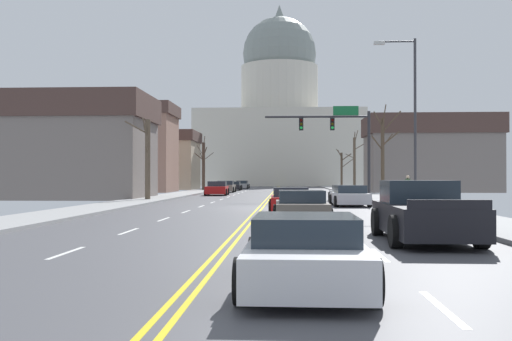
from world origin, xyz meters
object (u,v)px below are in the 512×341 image
sedan_near_01 (350,196)px  sedan_oncoming_02 (233,186)px  signal_gantry (339,133)px  pedestrian_00 (408,187)px  sedan_oncoming_01 (226,187)px  sedan_oncoming_03 (242,185)px  sedan_oncoming_00 (217,189)px  street_lamp_right (410,109)px  pickup_truck_near_04 (423,214)px  sedan_near_00 (344,194)px  sedan_near_05 (305,253)px  sedan_near_03 (301,208)px  sedan_near_02 (290,201)px

sedan_near_01 → sedan_oncoming_02: 40.34m
signal_gantry → sedan_oncoming_02: bearing=110.1°
signal_gantry → pedestrian_00: bearing=-59.3°
sedan_oncoming_01 → sedan_oncoming_03: (0.27, 20.03, -0.05)m
pedestrian_00 → sedan_oncoming_00: bearing=131.3°
street_lamp_right → pickup_truck_near_04: street_lamp_right is taller
sedan_near_00 → sedan_near_01: size_ratio=0.98×
sedan_near_01 → sedan_oncoming_00: (-10.18, 19.43, 0.03)m
sedan_near_05 → sedan_oncoming_01: size_ratio=0.93×
sedan_oncoming_02 → sedan_oncoming_03: (0.28, 10.71, 0.02)m
sedan_near_03 → sedan_oncoming_02: size_ratio=0.98×
sedan_near_02 → sedan_oncoming_01: sedan_oncoming_01 is taller
sedan_near_02 → sedan_near_03: (0.36, -5.83, 0.01)m
sedan_near_00 → sedan_oncoming_01: bearing=114.2°
pickup_truck_near_04 → sedan_oncoming_00: pickup_truck_near_04 is taller
pedestrian_00 → signal_gantry: bearing=120.7°
sedan_near_05 → sedan_oncoming_01: bearing=97.3°
signal_gantry → sedan_oncoming_02: (-10.72, 29.36, -4.51)m
sedan_near_00 → sedan_oncoming_00: (-10.41, 13.50, 0.06)m
pickup_truck_near_04 → sedan_oncoming_02: size_ratio=1.19×
sedan_near_02 → sedan_oncoming_02: sedan_near_02 is taller
sedan_near_02 → sedan_oncoming_03: bearing=96.7°
street_lamp_right → sedan_oncoming_01: street_lamp_right is taller
sedan_near_00 → sedan_near_02: bearing=-105.9°
sedan_near_02 → sedan_near_05: sedan_near_02 is taller
sedan_near_00 → sedan_oncoming_01: size_ratio=0.92×
pickup_truck_near_04 → sedan_oncoming_03: size_ratio=1.22×
sedan_near_02 → sedan_oncoming_03: size_ratio=1.02×
sedan_near_02 → sedan_oncoming_02: (-6.95, 46.20, -0.04)m
signal_gantry → sedan_oncoming_03: (-10.43, 40.07, -4.49)m
sedan_near_03 → sedan_oncoming_00: (-7.02, 32.50, 0.02)m
sedan_oncoming_00 → pedestrian_00: bearing=-48.7°
sedan_near_02 → pedestrian_00: pedestrian_00 is taller
signal_gantry → street_lamp_right: bearing=-79.0°
sedan_oncoming_00 → sedan_oncoming_03: size_ratio=1.05×
sedan_near_03 → sedan_oncoming_02: bearing=98.0°
sedan_oncoming_01 → sedan_oncoming_02: bearing=90.1°
street_lamp_right → sedan_near_01: street_lamp_right is taller
sedan_oncoming_03 → sedan_near_01: bearing=-78.4°
sedan_near_01 → sedan_near_03: size_ratio=1.01×
signal_gantry → sedan_oncoming_03: bearing=104.6°
pickup_truck_near_04 → sedan_near_05: 7.58m
sedan_near_00 → pickup_truck_near_04: (-0.27, -24.66, 0.19)m
sedan_oncoming_01 → sedan_oncoming_03: 20.03m
pickup_truck_near_04 → sedan_near_01: bearing=89.9°
sedan_near_03 → sedan_oncoming_03: 63.13m
pedestrian_00 → sedan_near_01: bearing=-141.3°
sedan_oncoming_00 → sedan_near_05: bearing=-81.4°
signal_gantry → sedan_near_02: signal_gantry is taller
signal_gantry → sedan_near_05: bearing=-95.9°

